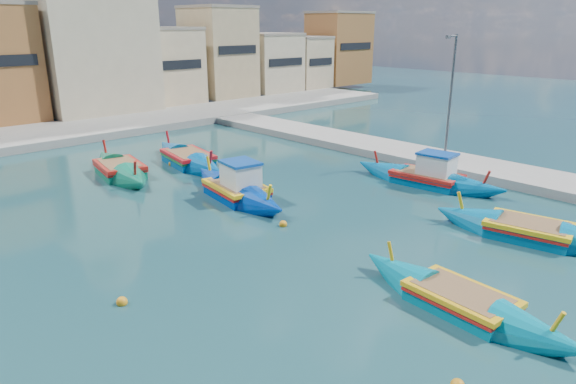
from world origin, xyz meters
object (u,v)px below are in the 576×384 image
church_block (85,26)px  quay_street_lamp (450,98)px  luzzu_blue_cabin (237,191)px  luzzu_cyan_south (529,232)px  luzzu_turquoise_cabin (427,179)px  luzzu_blue_south (460,303)px  luzzu_cyan_mid (188,160)px  luzzu_green (120,171)px

church_block → quay_street_lamp: (7.44, -34.00, -4.07)m
quay_street_lamp → luzzu_blue_cabin: (-13.07, 4.22, -3.96)m
quay_street_lamp → luzzu_cyan_south: bearing=-132.0°
luzzu_turquoise_cabin → luzzu_blue_cabin: (-9.09, 5.52, 0.03)m
luzzu_blue_cabin → luzzu_blue_south: 13.56m
quay_street_lamp → luzzu_blue_south: size_ratio=0.98×
luzzu_blue_cabin → luzzu_cyan_mid: luzzu_blue_cabin is taller
church_block → luzzu_blue_cabin: bearing=-100.7°
luzzu_blue_cabin → luzzu_cyan_mid: 7.67m
quay_street_lamp → luzzu_green: quay_street_lamp is taller
church_block → luzzu_blue_south: (-7.32, -43.24, -8.17)m
luzzu_turquoise_cabin → luzzu_cyan_south: (-3.55, -7.05, -0.08)m
luzzu_green → luzzu_cyan_mid: bearing=-8.0°
luzzu_blue_south → luzzu_cyan_south: 7.30m
quay_street_lamp → luzzu_turquoise_cabin: 5.78m
quay_street_lamp → luzzu_blue_south: quay_street_lamp is taller
luzzu_cyan_mid → luzzu_blue_south: 21.19m
luzzu_blue_cabin → luzzu_blue_south: bearing=-97.2°
luzzu_cyan_mid → luzzu_green: size_ratio=1.09×
quay_street_lamp → luzzu_blue_cabin: 14.29m
luzzu_turquoise_cabin → luzzu_blue_cabin: bearing=148.7°
luzzu_turquoise_cabin → luzzu_green: luzzu_turquoise_cabin is taller
quay_street_lamp → luzzu_green: size_ratio=0.90×
luzzu_cyan_south → quay_street_lamp: bearing=48.0°
church_block → luzzu_blue_cabin: size_ratio=2.12×
luzzu_cyan_south → luzzu_blue_south: bearing=-173.1°
quay_street_lamp → luzzu_cyan_mid: size_ratio=0.82×
luzzu_blue_cabin → luzzu_blue_south: luzzu_blue_cabin is taller
luzzu_cyan_mid → luzzu_green: 4.38m
luzzu_cyan_mid → luzzu_cyan_south: luzzu_cyan_mid is taller
luzzu_blue_cabin → luzzu_turquoise_cabin: bearing=-31.3°
quay_street_lamp → luzzu_turquoise_cabin: (-3.98, -1.30, -3.98)m
luzzu_cyan_mid → luzzu_cyan_south: (3.66, -20.00, -0.02)m
quay_street_lamp → luzzu_blue_south: (-14.77, -9.24, -4.09)m
church_block → luzzu_cyan_south: size_ratio=2.26×
church_block → luzzu_blue_south: 44.61m
luzzu_blue_cabin → luzzu_green: 8.41m
church_block → luzzu_turquoise_cabin: bearing=-84.4°
luzzu_green → luzzu_blue_south: luzzu_green is taller
quay_street_lamp → luzzu_cyan_south: 11.96m
luzzu_green → luzzu_cyan_south: (8.00, -20.61, -0.02)m
luzzu_turquoise_cabin → luzzu_blue_south: luzzu_turquoise_cabin is taller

